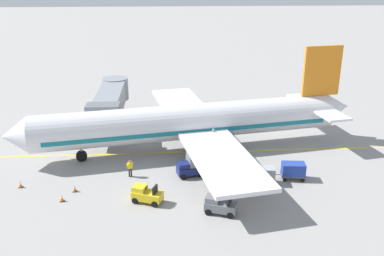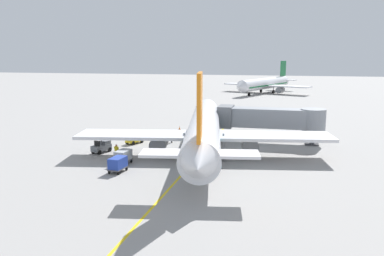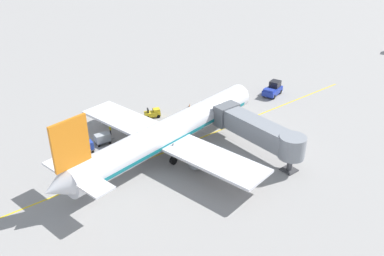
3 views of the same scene
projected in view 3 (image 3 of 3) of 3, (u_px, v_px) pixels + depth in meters
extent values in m
plane|color=gray|center=(167.00, 151.00, 56.26)|extent=(400.00, 400.00, 0.00)
cube|color=gold|center=(167.00, 151.00, 56.25)|extent=(0.24, 80.00, 0.01)
cylinder|color=silver|center=(171.00, 131.00, 54.56)|extent=(9.37, 32.15, 3.70)
cube|color=#14707A|center=(171.00, 134.00, 54.78)|extent=(8.95, 29.63, 0.44)
cone|color=silver|center=(244.00, 93.00, 66.07)|extent=(4.00, 3.01, 3.63)
cone|color=silver|center=(57.00, 188.00, 42.78)|extent=(3.60, 3.32, 3.14)
cube|color=black|center=(237.00, 93.00, 64.57)|extent=(2.93, 1.58, 0.60)
cube|color=silver|center=(166.00, 138.00, 54.20)|extent=(30.45, 10.49, 0.36)
cylinder|color=gray|center=(142.00, 131.00, 58.50)|extent=(2.54, 3.51, 2.00)
cylinder|color=gray|center=(201.00, 158.00, 52.13)|extent=(2.54, 3.51, 2.00)
cube|color=orange|center=(70.00, 144.00, 42.38)|extent=(1.10, 4.39, 5.50)
cube|color=silver|center=(77.00, 175.00, 44.40)|extent=(10.30, 4.35, 0.24)
cylinder|color=black|center=(221.00, 121.00, 63.33)|extent=(0.64, 1.16, 1.10)
cylinder|color=gray|center=(221.00, 112.00, 62.61)|extent=(0.24, 0.24, 2.00)
cylinder|color=black|center=(149.00, 149.00, 55.83)|extent=(0.64, 1.16, 1.10)
cylinder|color=gray|center=(148.00, 139.00, 55.11)|extent=(0.24, 0.24, 2.00)
cylinder|color=black|center=(173.00, 160.00, 53.17)|extent=(0.64, 1.16, 1.10)
cylinder|color=gray|center=(173.00, 150.00, 52.45)|extent=(0.24, 0.24, 2.00)
cube|color=gray|center=(255.00, 128.00, 54.81)|extent=(12.67, 2.80, 2.60)
cube|color=slate|center=(226.00, 114.00, 58.62)|extent=(2.00, 3.50, 2.99)
cylinder|color=gray|center=(292.00, 147.00, 50.44)|extent=(3.36, 3.36, 2.86)
cylinder|color=#4C4C51|center=(290.00, 163.00, 51.56)|extent=(0.70, 0.70, 2.19)
cube|color=#38383A|center=(289.00, 170.00, 52.03)|extent=(1.80, 1.80, 0.16)
cube|color=#1E339E|center=(272.00, 91.00, 73.26)|extent=(3.41, 4.85, 0.90)
cube|color=black|center=(275.00, 84.00, 73.53)|extent=(2.12, 2.25, 1.10)
cube|color=#1E339E|center=(269.00, 90.00, 71.84)|extent=(2.11, 1.61, 0.36)
cylinder|color=black|center=(274.00, 97.00, 71.96)|extent=(0.57, 0.87, 0.80)
cylinder|color=black|center=(264.00, 95.00, 72.89)|extent=(0.57, 0.87, 0.80)
cylinder|color=black|center=(280.00, 92.00, 74.06)|extent=(0.57, 0.87, 0.80)
cylinder|color=black|center=(271.00, 89.00, 74.99)|extent=(0.57, 0.87, 0.80)
cube|color=navy|center=(148.00, 131.00, 60.05)|extent=(1.74, 2.71, 0.70)
cube|color=navy|center=(151.00, 126.00, 60.27)|extent=(1.23, 1.25, 0.44)
cube|color=black|center=(145.00, 129.00, 59.26)|extent=(0.85, 0.35, 0.64)
cylinder|color=black|center=(149.00, 127.00, 59.84)|extent=(0.14, 0.27, 0.54)
cylinder|color=black|center=(150.00, 130.00, 61.12)|extent=(0.32, 0.59, 0.56)
cylinder|color=black|center=(155.00, 132.00, 60.53)|extent=(0.32, 0.59, 0.56)
cylinder|color=black|center=(142.00, 135.00, 59.90)|extent=(0.32, 0.59, 0.56)
cylinder|color=black|center=(147.00, 137.00, 59.31)|extent=(0.32, 0.59, 0.56)
cube|color=slate|center=(114.00, 119.00, 63.56)|extent=(1.96, 2.76, 0.70)
cube|color=slate|center=(118.00, 115.00, 63.50)|extent=(1.31, 1.33, 0.44)
cube|color=black|center=(109.00, 116.00, 63.05)|extent=(0.85, 0.43, 0.64)
cylinder|color=black|center=(114.00, 116.00, 63.30)|extent=(0.16, 0.27, 0.54)
cylinder|color=black|center=(119.00, 119.00, 64.44)|extent=(0.37, 0.59, 0.56)
cylinder|color=black|center=(120.00, 122.00, 63.54)|extent=(0.37, 0.59, 0.56)
cylinder|color=black|center=(108.00, 121.00, 63.92)|extent=(0.37, 0.59, 0.56)
cylinder|color=black|center=(109.00, 124.00, 63.02)|extent=(0.37, 0.59, 0.56)
cube|color=gold|center=(152.00, 114.00, 65.37)|extent=(2.05, 2.77, 0.70)
cube|color=gold|center=(156.00, 110.00, 65.29)|extent=(1.34, 1.35, 0.44)
cube|color=black|center=(148.00, 110.00, 64.88)|extent=(0.84, 0.46, 0.64)
cylinder|color=black|center=(153.00, 110.00, 65.10)|extent=(0.17, 0.27, 0.54)
cylinder|color=black|center=(157.00, 114.00, 66.22)|extent=(0.39, 0.59, 0.56)
cylinder|color=black|center=(158.00, 116.00, 65.31)|extent=(0.39, 0.59, 0.56)
cylinder|color=black|center=(146.00, 115.00, 65.77)|extent=(0.39, 0.59, 0.56)
cylinder|color=black|center=(148.00, 118.00, 64.86)|extent=(0.39, 0.59, 0.56)
cube|color=#4C4C51|center=(103.00, 141.00, 57.88)|extent=(1.52, 2.32, 0.12)
cube|color=#999EA3|center=(102.00, 138.00, 57.60)|extent=(1.44, 2.21, 1.10)
cylinder|color=#4C4C51|center=(112.00, 139.00, 58.58)|extent=(0.14, 0.70, 0.07)
cylinder|color=black|center=(107.00, 140.00, 58.80)|extent=(0.16, 0.37, 0.36)
cylinder|color=black|center=(110.00, 143.00, 57.98)|extent=(0.16, 0.37, 0.36)
cylinder|color=black|center=(96.00, 143.00, 58.01)|extent=(0.16, 0.37, 0.36)
cylinder|color=black|center=(99.00, 146.00, 57.19)|extent=(0.16, 0.37, 0.36)
cube|color=#4C4C51|center=(86.00, 150.00, 55.75)|extent=(1.52, 2.32, 0.12)
cube|color=#233D9E|center=(85.00, 146.00, 55.46)|extent=(1.44, 2.21, 1.10)
cylinder|color=#4C4C51|center=(96.00, 147.00, 56.45)|extent=(0.14, 0.70, 0.07)
cylinder|color=black|center=(90.00, 148.00, 56.67)|extent=(0.16, 0.37, 0.36)
cylinder|color=black|center=(93.00, 152.00, 55.85)|extent=(0.16, 0.37, 0.36)
cylinder|color=black|center=(79.00, 151.00, 55.87)|extent=(0.16, 0.37, 0.36)
cylinder|color=black|center=(81.00, 155.00, 55.05)|extent=(0.16, 0.37, 0.36)
cylinder|color=#232328|center=(110.00, 132.00, 60.40)|extent=(0.15, 0.15, 0.85)
cylinder|color=#232328|center=(111.00, 132.00, 60.24)|extent=(0.15, 0.15, 0.85)
cube|color=yellow|center=(110.00, 128.00, 59.98)|extent=(0.43, 0.33, 0.60)
cylinder|color=yellow|center=(110.00, 127.00, 60.20)|extent=(0.24, 0.14, 0.57)
cylinder|color=yellow|center=(110.00, 129.00, 59.80)|extent=(0.24, 0.14, 0.57)
sphere|color=#997051|center=(110.00, 125.00, 59.78)|extent=(0.22, 0.22, 0.22)
cube|color=red|center=(110.00, 125.00, 59.77)|extent=(0.28, 0.14, 0.10)
cylinder|color=#232328|center=(180.00, 122.00, 63.22)|extent=(0.15, 0.15, 0.85)
cylinder|color=#232328|center=(179.00, 123.00, 63.06)|extent=(0.15, 0.15, 0.85)
cube|color=yellow|center=(179.00, 118.00, 62.80)|extent=(0.40, 0.45, 0.60)
cylinder|color=yellow|center=(180.00, 118.00, 63.03)|extent=(0.19, 0.24, 0.57)
cylinder|color=yellow|center=(179.00, 119.00, 62.62)|extent=(0.19, 0.24, 0.57)
sphere|color=#997051|center=(179.00, 116.00, 62.60)|extent=(0.22, 0.22, 0.22)
cube|color=red|center=(179.00, 115.00, 62.59)|extent=(0.20, 0.27, 0.10)
cube|color=black|center=(190.00, 107.00, 69.23)|extent=(0.36, 0.36, 0.04)
cone|color=orange|center=(190.00, 105.00, 69.09)|extent=(0.30, 0.30, 0.55)
cylinder|color=white|center=(190.00, 105.00, 69.08)|extent=(0.21, 0.21, 0.06)
cube|color=black|center=(192.00, 111.00, 67.70)|extent=(0.36, 0.36, 0.04)
cone|color=orange|center=(192.00, 109.00, 67.56)|extent=(0.30, 0.30, 0.55)
cylinder|color=white|center=(192.00, 109.00, 67.55)|extent=(0.21, 0.21, 0.06)
cube|color=black|center=(219.00, 105.00, 69.72)|extent=(0.36, 0.36, 0.04)
cone|color=orange|center=(219.00, 104.00, 69.58)|extent=(0.30, 0.30, 0.55)
cylinder|color=white|center=(219.00, 104.00, 69.57)|extent=(0.21, 0.21, 0.06)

